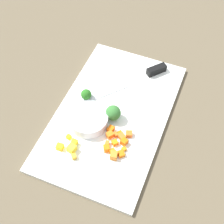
# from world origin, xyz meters

# --- Properties ---
(ground_plane) EXTENTS (4.00, 4.00, 0.00)m
(ground_plane) POSITION_xyz_m (0.00, 0.00, 0.00)
(ground_plane) COLOR brown
(cutting_board) EXTENTS (0.50, 0.30, 0.01)m
(cutting_board) POSITION_xyz_m (0.00, 0.00, 0.01)
(cutting_board) COLOR white
(cutting_board) RESTS_ON ground_plane
(prep_bowl) EXTENTS (0.11, 0.11, 0.03)m
(prep_bowl) POSITION_xyz_m (0.05, -0.05, 0.03)
(prep_bowl) COLOR white
(prep_bowl) RESTS_ON cutting_board
(chef_knife) EXTENTS (0.23, 0.21, 0.02)m
(chef_knife) POSITION_xyz_m (-0.16, 0.03, 0.02)
(chef_knife) COLOR silver
(chef_knife) RESTS_ON cutting_board
(carrot_dice_0) EXTENTS (0.02, 0.02, 0.02)m
(carrot_dice_0) POSITION_xyz_m (0.05, 0.02, 0.02)
(carrot_dice_0) COLOR orange
(carrot_dice_0) RESTS_ON cutting_board
(carrot_dice_1) EXTENTS (0.02, 0.02, 0.01)m
(carrot_dice_1) POSITION_xyz_m (0.11, 0.05, 0.02)
(carrot_dice_1) COLOR orange
(carrot_dice_1) RESTS_ON cutting_board
(carrot_dice_2) EXTENTS (0.02, 0.02, 0.02)m
(carrot_dice_2) POSITION_xyz_m (0.12, 0.06, 0.02)
(carrot_dice_2) COLOR orange
(carrot_dice_2) RESTS_ON cutting_board
(carrot_dice_3) EXTENTS (0.02, 0.02, 0.01)m
(carrot_dice_3) POSITION_xyz_m (0.05, 0.04, 0.02)
(carrot_dice_3) COLOR orange
(carrot_dice_3) RESTS_ON cutting_board
(carrot_dice_4) EXTENTS (0.02, 0.02, 0.02)m
(carrot_dice_4) POSITION_xyz_m (0.07, 0.02, 0.02)
(carrot_dice_4) COLOR orange
(carrot_dice_4) RESTS_ON cutting_board
(carrot_dice_5) EXTENTS (0.02, 0.02, 0.01)m
(carrot_dice_5) POSITION_xyz_m (0.05, 0.07, 0.02)
(carrot_dice_5) COLOR orange
(carrot_dice_5) RESTS_ON cutting_board
(carrot_dice_6) EXTENTS (0.02, 0.02, 0.02)m
(carrot_dice_6) POSITION_xyz_m (0.11, 0.03, 0.02)
(carrot_dice_6) COLOR orange
(carrot_dice_6) RESTS_ON cutting_board
(carrot_dice_7) EXTENTS (0.02, 0.02, 0.01)m
(carrot_dice_7) POSITION_xyz_m (0.11, 0.07, 0.02)
(carrot_dice_7) COLOR orange
(carrot_dice_7) RESTS_ON cutting_board
(carrot_dice_8) EXTENTS (0.02, 0.02, 0.02)m
(carrot_dice_8) POSITION_xyz_m (0.08, 0.07, 0.02)
(carrot_dice_8) COLOR orange
(carrot_dice_8) RESTS_ON cutting_board
(carrot_dice_9) EXTENTS (0.01, 0.01, 0.01)m
(carrot_dice_9) POSITION_xyz_m (0.10, 0.07, 0.02)
(carrot_dice_9) COLOR orange
(carrot_dice_9) RESTS_ON cutting_board
(carrot_dice_10) EXTENTS (0.02, 0.02, 0.02)m
(carrot_dice_10) POSITION_xyz_m (0.06, 0.05, 0.02)
(carrot_dice_10) COLOR orange
(carrot_dice_10) RESTS_ON cutting_board
(carrot_dice_11) EXTENTS (0.02, 0.02, 0.01)m
(carrot_dice_11) POSITION_xyz_m (0.09, 0.04, 0.02)
(carrot_dice_11) COLOR orange
(carrot_dice_11) RESTS_ON cutting_board
(carrot_dice_12) EXTENTS (0.02, 0.02, 0.01)m
(carrot_dice_12) POSITION_xyz_m (0.06, 0.04, 0.02)
(carrot_dice_12) COLOR orange
(carrot_dice_12) RESTS_ON cutting_board
(carrot_dice_13) EXTENTS (0.01, 0.01, 0.01)m
(carrot_dice_13) POSITION_xyz_m (0.10, 0.03, 0.02)
(carrot_dice_13) COLOR orange
(carrot_dice_13) RESTS_ON cutting_board
(pepper_dice_0) EXTENTS (0.02, 0.02, 0.02)m
(pepper_dice_0) POSITION_xyz_m (0.13, -0.05, 0.02)
(pepper_dice_0) COLOR yellow
(pepper_dice_0) RESTS_ON cutting_board
(pepper_dice_1) EXTENTS (0.02, 0.02, 0.02)m
(pepper_dice_1) POSITION_xyz_m (0.15, -0.08, 0.02)
(pepper_dice_1) COLOR yellow
(pepper_dice_1) RESTS_ON cutting_board
(pepper_dice_2) EXTENTS (0.01, 0.01, 0.01)m
(pepper_dice_2) POSITION_xyz_m (0.12, -0.08, 0.02)
(pepper_dice_2) COLOR yellow
(pepper_dice_2) RESTS_ON cutting_board
(pepper_dice_3) EXTENTS (0.02, 0.02, 0.01)m
(pepper_dice_3) POSITION_xyz_m (0.16, -0.04, 0.02)
(pepper_dice_3) COLOR yellow
(pepper_dice_3) RESTS_ON cutting_board
(pepper_dice_4) EXTENTS (0.02, 0.02, 0.02)m
(pepper_dice_4) POSITION_xyz_m (0.15, -0.05, 0.02)
(pepper_dice_4) COLOR yellow
(pepper_dice_4) RESTS_ON cutting_board
(broccoli_floret_0) EXTENTS (0.03, 0.03, 0.03)m
(broccoli_floret_0) POSITION_xyz_m (-0.03, -0.09, 0.03)
(broccoli_floret_0) COLOR #97C054
(broccoli_floret_0) RESTS_ON cutting_board
(broccoli_floret_1) EXTENTS (0.04, 0.04, 0.05)m
(broccoli_floret_1) POSITION_xyz_m (0.01, 0.01, 0.04)
(broccoli_floret_1) COLOR #8ABA59
(broccoli_floret_1) RESTS_ON cutting_board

